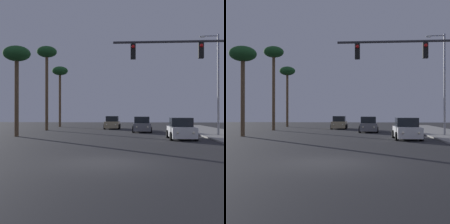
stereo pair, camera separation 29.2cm
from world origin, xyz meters
The scene contains 9 objects.
ground_plane centered at (0.00, 0.00, 0.00)m, with size 120.00×120.00×0.00m, color #28282B.
car_white centered at (4.78, 11.98, 0.76)m, with size 2.04×4.31×1.68m.
car_grey centered at (1.94, 21.32, 0.76)m, with size 2.04×4.31×1.68m.
car_tan centered at (-1.75, 28.39, 0.76)m, with size 2.04×4.32×1.68m.
traffic_light_mast centered at (5.45, 5.79, 4.76)m, with size 7.99×0.36×6.50m.
street_lamp centered at (8.50, 15.76, 5.12)m, with size 1.74×0.24×9.00m.
palm_tree_mid centered at (-9.33, 24.00, 8.78)m, with size 2.40×2.40×10.09m.
palm_tree_near centered at (-9.18, 14.00, 6.88)m, with size 2.40×2.40×7.95m.
palm_tree_far centered at (-10.14, 34.00, 7.99)m, with size 2.40×2.40×9.19m.
Camera 2 is at (1.40, -12.63, 1.99)m, focal length 50.00 mm.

